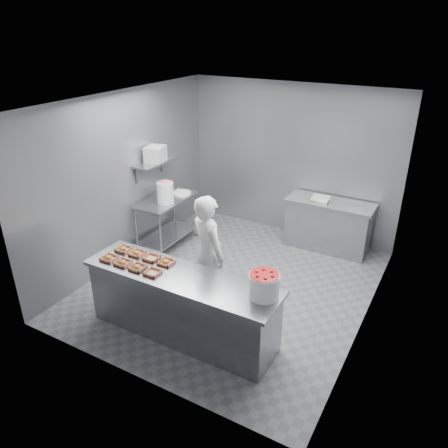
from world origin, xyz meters
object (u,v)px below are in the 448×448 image
(back_counter, at_px, (328,225))
(tray_2, at_px, (137,267))
(glaze_bucket, at_px, (165,192))
(tray_0, at_px, (109,258))
(tray_6, at_px, (152,258))
(appliance, at_px, (155,154))
(service_counter, at_px, (182,305))
(tray_3, at_px, (153,272))
(strawberry_tub, at_px, (264,285))
(worker, at_px, (208,254))
(prep_table, at_px, (167,215))
(tray_4, at_px, (123,249))
(tray_1, at_px, (123,263))
(tray_5, at_px, (137,253))
(tray_7, at_px, (166,262))

(back_counter, xyz_separation_m, tray_2, (-1.46, -3.39, 0.47))
(glaze_bucket, bearing_deg, tray_0, -75.08)
(tray_6, bearing_deg, appliance, 124.94)
(service_counter, distance_m, glaze_bucket, 2.49)
(tray_2, relative_size, tray_3, 1.00)
(tray_6, distance_m, strawberry_tub, 1.65)
(tray_6, distance_m, worker, 0.77)
(tray_6, xyz_separation_m, worker, (0.53, 0.56, -0.07))
(prep_table, distance_m, tray_4, 1.94)
(tray_0, relative_size, tray_1, 1.00)
(strawberry_tub, xyz_separation_m, appliance, (-2.90, 1.85, 0.64))
(back_counter, xyz_separation_m, strawberry_tub, (0.18, -3.15, 0.60))
(tray_3, bearing_deg, glaze_bucket, 122.39)
(prep_table, bearing_deg, tray_1, -67.94)
(prep_table, bearing_deg, appliance, -179.05)
(strawberry_tub, bearing_deg, tray_1, -172.70)
(tray_3, bearing_deg, strawberry_tub, 9.77)
(strawberry_tub, relative_size, glaze_bucket, 0.80)
(tray_3, distance_m, worker, 0.89)
(back_counter, relative_size, tray_1, 8.01)
(service_counter, bearing_deg, tray_6, 165.72)
(tray_5, relative_size, appliance, 0.55)
(glaze_bucket, bearing_deg, tray_2, -62.95)
(tray_6, bearing_deg, strawberry_tub, -1.52)
(tray_2, relative_size, tray_4, 1.00)
(glaze_bucket, relative_size, appliance, 1.30)
(tray_0, distance_m, tray_4, 0.28)
(tray_1, xyz_separation_m, worker, (0.77, 0.84, -0.07))
(prep_table, relative_size, glaze_bucket, 2.74)
(back_counter, xyz_separation_m, glaze_bucket, (-2.47, -1.43, 0.64))
(prep_table, xyz_separation_m, tray_2, (1.09, -2.09, 0.33))
(tray_0, height_order, appliance, appliance)
(worker, relative_size, strawberry_tub, 4.84)
(prep_table, xyz_separation_m, worker, (1.62, -1.25, 0.26))
(prep_table, xyz_separation_m, tray_7, (1.33, -1.81, 0.33))
(tray_6, relative_size, tray_7, 1.00)
(tray_1, bearing_deg, tray_3, 0.00)
(service_counter, xyz_separation_m, strawberry_tub, (1.08, 0.10, 0.60))
(tray_2, xyz_separation_m, tray_7, (0.24, 0.28, 0.00))
(tray_4, bearing_deg, back_counter, 57.99)
(back_counter, bearing_deg, service_counter, -105.48)
(tray_3, height_order, glaze_bucket, glaze_bucket)
(tray_4, bearing_deg, worker, 28.86)
(strawberry_tub, height_order, appliance, appliance)
(prep_table, bearing_deg, tray_5, -64.88)
(tray_2, bearing_deg, tray_1, 180.00)
(service_counter, distance_m, tray_2, 0.75)
(glaze_bucket, bearing_deg, tray_4, -72.69)
(back_counter, relative_size, tray_5, 8.01)
(tray_0, height_order, tray_2, same)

